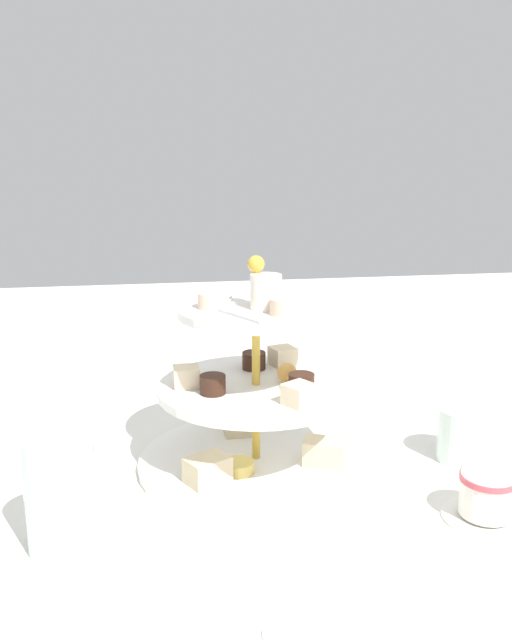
{
  "coord_description": "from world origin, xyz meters",
  "views": [
    {
      "loc": [
        0.76,
        -0.12,
        0.38
      ],
      "look_at": [
        0.0,
        0.0,
        0.18
      ],
      "focal_mm": 38.07,
      "sensor_mm": 36.0,
      "label": 1
    }
  ],
  "objects_px": {
    "water_glass_short_left": "(463,434)",
    "butter_knife_right": "(366,628)",
    "tiered_serving_stand": "(256,403)",
    "butter_knife_left": "(90,408)",
    "teacup_with_saucer": "(487,497)",
    "water_glass_tall_right": "(61,493)"
  },
  "relations": [
    {
      "from": "tiered_serving_stand",
      "to": "butter_knife_left",
      "type": "xyz_separation_m",
      "value": [
        -0.22,
        -0.22,
        -0.08
      ]
    },
    {
      "from": "water_glass_short_left",
      "to": "water_glass_tall_right",
      "type": "bearing_deg",
      "value": -75.51
    },
    {
      "from": "butter_knife_left",
      "to": "butter_knife_right",
      "type": "xyz_separation_m",
      "value": [
        0.53,
        0.26,
        0.0
      ]
    },
    {
      "from": "tiered_serving_stand",
      "to": "butter_knife_right",
      "type": "relative_size",
      "value": 1.7
    },
    {
      "from": "water_glass_short_left",
      "to": "butter_knife_right",
      "type": "distance_m",
      "value": 0.36
    },
    {
      "from": "butter_knife_right",
      "to": "teacup_with_saucer",
      "type": "bearing_deg",
      "value": 42.11
    },
    {
      "from": "butter_knife_right",
      "to": "water_glass_tall_right",
      "type": "bearing_deg",
      "value": 150.96
    },
    {
      "from": "water_glass_short_left",
      "to": "butter_knife_left",
      "type": "distance_m",
      "value": 0.54
    },
    {
      "from": "water_glass_tall_right",
      "to": "butter_knife_left",
      "type": "height_order",
      "value": "water_glass_tall_right"
    },
    {
      "from": "tiered_serving_stand",
      "to": "teacup_with_saucer",
      "type": "distance_m",
      "value": 0.28
    },
    {
      "from": "water_glass_tall_right",
      "to": "butter_knife_left",
      "type": "bearing_deg",
      "value": -179.61
    },
    {
      "from": "water_glass_tall_right",
      "to": "butter_knife_left",
      "type": "distance_m",
      "value": 0.37
    },
    {
      "from": "butter_knife_right",
      "to": "butter_knife_left",
      "type": "bearing_deg",
      "value": 119.01
    },
    {
      "from": "water_glass_tall_right",
      "to": "teacup_with_saucer",
      "type": "bearing_deg",
      "value": 87.97
    },
    {
      "from": "water_glass_short_left",
      "to": "butter_knife_right",
      "type": "height_order",
      "value": "water_glass_short_left"
    },
    {
      "from": "water_glass_tall_right",
      "to": "butter_knife_right",
      "type": "bearing_deg",
      "value": 57.9
    },
    {
      "from": "water_glass_short_left",
      "to": "butter_knife_right",
      "type": "relative_size",
      "value": 0.39
    },
    {
      "from": "water_glass_short_left",
      "to": "teacup_with_saucer",
      "type": "xyz_separation_m",
      "value": [
        0.14,
        -0.04,
        -0.01
      ]
    },
    {
      "from": "water_glass_tall_right",
      "to": "teacup_with_saucer",
      "type": "distance_m",
      "value": 0.43
    },
    {
      "from": "water_glass_short_left",
      "to": "butter_knife_left",
      "type": "bearing_deg",
      "value": -117.46
    },
    {
      "from": "water_glass_short_left",
      "to": "butter_knife_right",
      "type": "bearing_deg",
      "value": -37.68
    },
    {
      "from": "butter_knife_left",
      "to": "butter_knife_right",
      "type": "bearing_deg",
      "value": 75.17
    }
  ]
}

